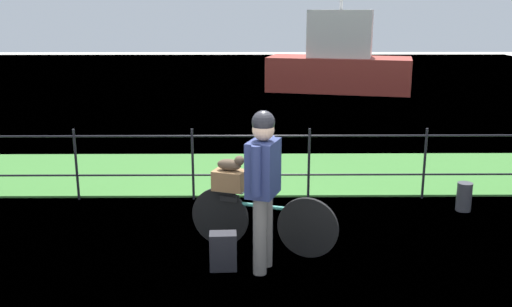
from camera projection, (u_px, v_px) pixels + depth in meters
ground_plane at (251, 267)px, 5.93m from camera, size 60.00×60.00×0.00m
grass_strip at (251, 173)px, 9.29m from camera, size 27.00×2.40×0.03m
harbor_water at (251, 90)px, 18.70m from camera, size 30.00×30.00×0.00m
iron_fence at (251, 159)px, 7.92m from camera, size 18.04×0.04×1.03m
bicycle_main at (261, 220)px, 6.27m from camera, size 1.62×0.61×0.68m
wooden_crate at (229, 180)px, 6.28m from camera, size 0.41×0.34×0.22m
terrier_dog at (231, 164)px, 6.23m from camera, size 0.32×0.23×0.18m
cyclist_person at (263, 177)px, 5.65m from camera, size 0.38×0.51×1.68m
backpack_on_paving at (223, 251)px, 5.85m from camera, size 0.29×0.19×0.40m
mooring_bollard at (464, 197)px, 7.56m from camera, size 0.20×0.20×0.39m
moored_boat_near at (339, 62)px, 18.33m from camera, size 4.86×2.80×4.20m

